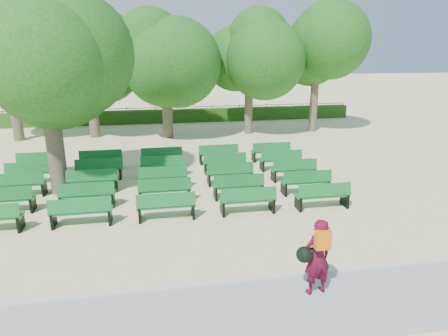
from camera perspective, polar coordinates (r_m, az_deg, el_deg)
name	(u,v)px	position (r m, az deg, el deg)	size (l,w,h in m)	color
ground	(190,190)	(14.90, -4.91, -3.16)	(120.00, 120.00, 0.00)	beige
paving	(225,316)	(8.38, 0.18, -20.42)	(30.00, 2.20, 0.06)	#A4A4A0
curb	(216,283)	(9.29, -1.14, -16.07)	(30.00, 0.12, 0.10)	silver
hedge	(171,116)	(28.36, -7.62, 7.37)	(26.00, 0.70, 0.90)	#275515
fence	(171,121)	(28.83, -7.62, 6.62)	(26.00, 0.10, 1.02)	black
tree_line	(174,134)	(24.52, -7.12, 4.81)	(21.80, 6.80, 7.04)	#215F19
bench_array	(164,185)	(15.25, -8.56, -2.45)	(1.80, 0.63, 1.12)	#136D29
tree_among	(44,62)	(14.96, -24.28, 13.68)	(4.82, 4.82, 6.83)	brown
person	(317,256)	(8.72, 13.09, -12.13)	(0.83, 0.53, 1.70)	#4E0B20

